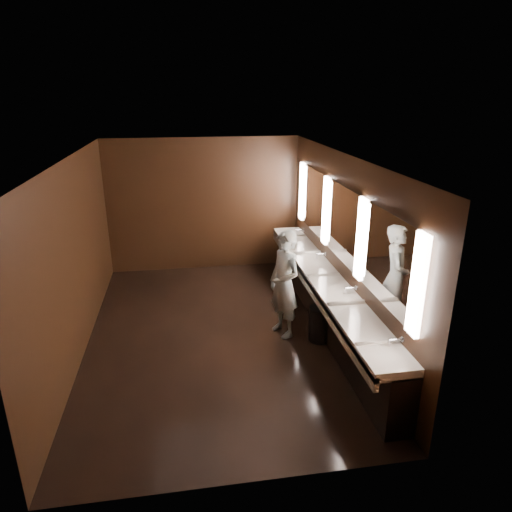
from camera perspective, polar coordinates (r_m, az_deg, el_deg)
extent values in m
plane|color=black|center=(7.45, -4.88, -9.68)|extent=(6.00, 6.00, 0.00)
cube|color=#2D2D2B|center=(6.54, -5.61, 12.17)|extent=(4.00, 6.00, 0.02)
cube|color=black|center=(9.75, -6.54, 6.34)|extent=(4.00, 0.02, 2.80)
cube|color=black|center=(4.17, -2.06, -13.17)|extent=(4.00, 0.02, 2.80)
cube|color=black|center=(7.04, -21.67, -0.38)|extent=(0.02, 6.00, 2.80)
cube|color=black|center=(7.27, 10.70, 1.36)|extent=(0.02, 6.00, 2.80)
cube|color=black|center=(7.59, 8.93, -5.85)|extent=(0.36, 5.40, 0.81)
cube|color=silver|center=(7.38, 8.41, -2.80)|extent=(0.55, 5.40, 0.12)
cube|color=silver|center=(7.34, 6.55, -3.50)|extent=(0.06, 5.40, 0.18)
cylinder|color=silver|center=(5.55, 17.14, -9.97)|extent=(0.18, 0.04, 0.04)
cylinder|color=silver|center=(6.75, 11.81, -3.96)|extent=(0.18, 0.04, 0.04)
cylinder|color=silver|center=(8.03, 8.19, 0.21)|extent=(0.18, 0.04, 0.04)
cylinder|color=silver|center=(9.37, 5.58, 3.21)|extent=(0.18, 0.04, 0.04)
cube|color=#FFE2D3|center=(5.09, 19.57, -3.50)|extent=(0.06, 0.22, 1.15)
cube|color=white|center=(5.76, 16.03, -0.40)|extent=(0.03, 1.32, 1.15)
cube|color=#FFE2D3|center=(6.44, 12.99, 2.04)|extent=(0.06, 0.23, 1.15)
cube|color=white|center=(7.16, 10.77, 4.00)|extent=(0.03, 1.32, 1.15)
cube|color=#FFE2D3|center=(7.89, 8.73, 5.60)|extent=(0.06, 0.23, 1.15)
cube|color=white|center=(8.63, 7.23, 6.92)|extent=(0.03, 1.32, 1.15)
cube|color=#FFE2D3|center=(9.38, 5.79, 8.03)|extent=(0.06, 0.22, 1.15)
imported|color=#91BFD8|center=(7.08, 3.56, -3.52)|extent=(0.62, 0.73, 1.72)
cylinder|color=black|center=(7.21, 8.04, -8.37)|extent=(0.46, 0.46, 0.55)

